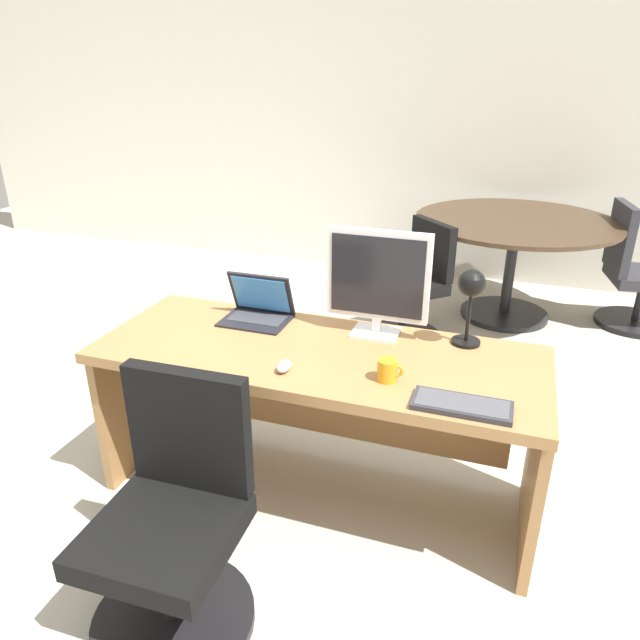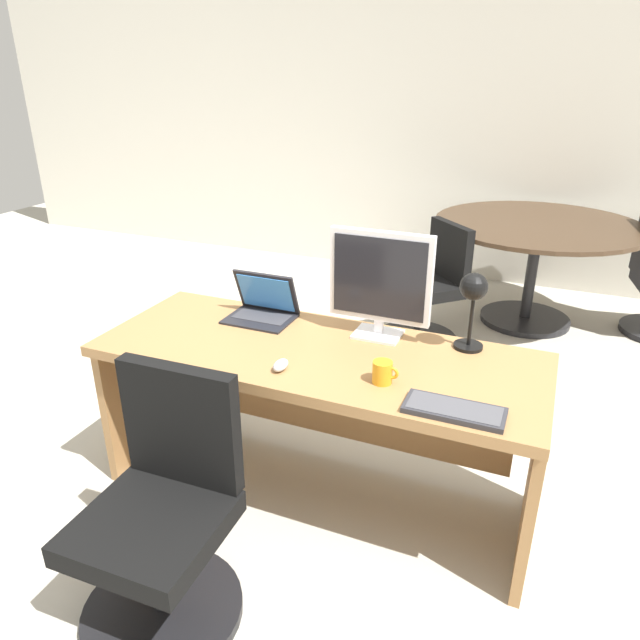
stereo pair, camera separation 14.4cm
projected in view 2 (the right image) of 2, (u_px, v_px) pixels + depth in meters
ground at (403, 354)px, 3.95m from camera, size 12.00×12.00×0.00m
back_wall at (470, 117)px, 4.91m from camera, size 10.00×0.10×2.80m
desk at (321, 384)px, 2.50m from camera, size 1.84×0.70×0.72m
monitor at (380, 280)px, 2.42m from camera, size 0.44×0.16×0.46m
laptop at (264, 304)px, 2.68m from camera, size 0.30×0.23×0.21m
keyboard at (454, 410)px, 1.95m from camera, size 0.34×0.14×0.02m
mouse at (281, 365)px, 2.23m from camera, size 0.05×0.09×0.04m
desk_lamp at (473, 296)px, 2.29m from camera, size 0.12×0.14×0.33m
coffee_mug at (383, 372)px, 2.13m from camera, size 0.10×0.07×0.09m
office_chair at (163, 525)px, 1.98m from camera, size 0.56×0.56×0.89m
meeting_table at (535, 247)px, 4.22m from camera, size 1.46×1.46×0.77m
meeting_chair_near at (426, 295)px, 4.02m from camera, size 0.66×0.66×0.83m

